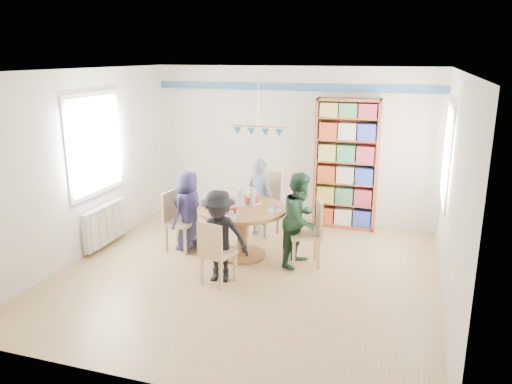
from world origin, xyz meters
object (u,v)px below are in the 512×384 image
at_px(person_right, 301,219).
at_px(person_far, 260,198).
at_px(radiator, 105,225).
at_px(dining_table, 242,220).
at_px(chair_right, 311,229).
at_px(person_near, 219,236).
at_px(bookshelf, 346,166).
at_px(person_left, 188,211).
at_px(chair_far, 265,200).
at_px(chair_left, 176,218).
at_px(chair_near, 215,250).

xyz_separation_m(person_right, person_far, (-0.89, 0.96, -0.03)).
xyz_separation_m(radiator, dining_table, (2.15, 0.26, 0.21)).
distance_m(chair_right, person_near, 1.36).
height_order(person_far, bookshelf, bookshelf).
xyz_separation_m(chair_right, person_left, (-1.89, 0.02, 0.09)).
xyz_separation_m(radiator, person_right, (3.02, 0.24, 0.32)).
distance_m(radiator, chair_far, 2.56).
bearing_deg(chair_right, person_far, 138.03).
bearing_deg(chair_far, person_far, -116.22).
bearing_deg(person_far, person_right, 152.50).
bearing_deg(chair_far, chair_right, -46.72).
xyz_separation_m(person_far, person_near, (-0.00, -1.80, -0.03)).
distance_m(chair_right, chair_far, 1.43).
distance_m(person_left, person_far, 1.25).
height_order(radiator, dining_table, dining_table).
xyz_separation_m(radiator, person_left, (1.28, 0.29, 0.26)).
relative_size(chair_far, person_far, 0.82).
height_order(chair_left, person_right, person_right).
distance_m(person_left, person_right, 1.75).
bearing_deg(radiator, chair_far, 30.87).
bearing_deg(bookshelf, chair_left, -141.73).
xyz_separation_m(chair_near, bookshelf, (1.26, 2.78, 0.61)).
height_order(dining_table, chair_right, chair_right).
distance_m(chair_right, chair_near, 1.45).
relative_size(chair_right, person_right, 0.71).
xyz_separation_m(person_left, person_near, (0.86, -0.89, 0.00)).
bearing_deg(chair_left, dining_table, 1.48).
distance_m(chair_right, bookshelf, 1.87).
bearing_deg(chair_near, person_right, 47.45).
bearing_deg(chair_right, bookshelf, 82.85).
xyz_separation_m(radiator, chair_near, (2.13, -0.74, 0.12)).
bearing_deg(radiator, chair_right, 4.94).
bearing_deg(person_near, chair_near, -96.10).
relative_size(dining_table, person_right, 0.97).
xyz_separation_m(dining_table, bookshelf, (1.24, 1.78, 0.53)).
bearing_deg(person_left, chair_left, -59.06).
distance_m(person_left, bookshelf, 2.78).
bearing_deg(chair_near, bookshelf, 65.58).
distance_m(chair_left, chair_right, 2.07).
height_order(person_left, bookshelf, bookshelf).
height_order(person_right, bookshelf, bookshelf).
distance_m(radiator, person_far, 2.47).
height_order(dining_table, person_far, person_far).
xyz_separation_m(dining_table, person_near, (-0.02, -0.86, 0.06)).
distance_m(dining_table, chair_left, 1.06).
xyz_separation_m(chair_far, chair_near, (-0.06, -2.05, -0.10)).
relative_size(chair_left, person_far, 0.70).
distance_m(chair_far, bookshelf, 1.49).
xyz_separation_m(radiator, chair_far, (2.19, 1.31, 0.23)).
bearing_deg(chair_near, chair_left, 136.77).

